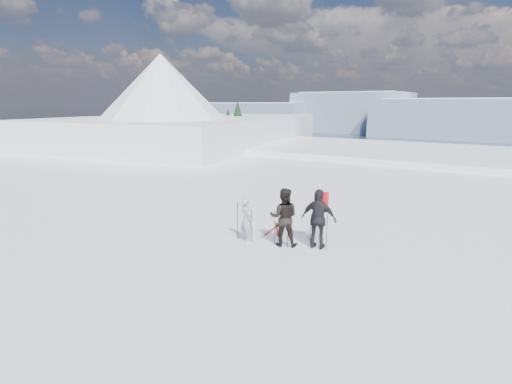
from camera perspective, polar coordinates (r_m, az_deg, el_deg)
lake_basin at (r=40.23m, az=23.16°, el=-4.55°), size 820.00×820.00×71.62m
near_ridge at (r=50.15m, az=-8.02°, el=3.15°), size 31.37×35.68×25.62m
skier_grey at (r=13.77m, az=-1.41°, el=-3.89°), size 0.67×0.61×1.54m
skier_dark at (r=13.26m, az=3.99°, el=-3.60°), size 1.18×1.07×1.97m
skier_pack at (r=13.13m, az=8.94°, el=-3.86°), size 1.22×0.64×1.98m
backpack at (r=13.06m, az=9.44°, el=1.94°), size 0.45×0.29×0.63m
ski_poles at (r=13.40m, az=3.43°, el=-5.08°), size 3.07×0.68×1.35m
skis_loose at (r=15.21m, az=2.80°, el=-5.26°), size 0.98×1.70×0.03m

